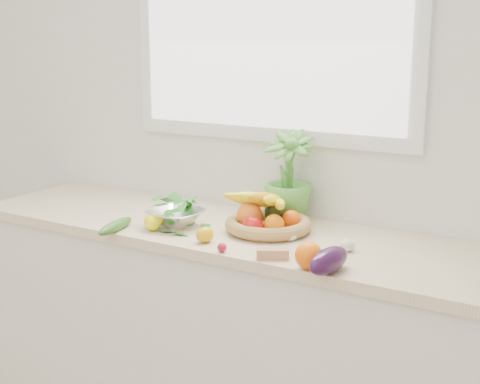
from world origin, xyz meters
The scene contains 20 objects.
back_wall centered at (0.00, 2.25, 1.35)m, with size 4.50×0.02×2.70m, color white.
counter_cabinet centered at (0.00, 1.95, 0.43)m, with size 2.20×0.58×0.86m, color silver.
countertop centered at (0.00, 1.95, 0.88)m, with size 2.24×0.62×0.04m, color beige.
window_frame centered at (0.00, 2.23, 1.75)m, with size 1.30×0.03×1.10m, color white.
window_pane centered at (0.00, 2.21, 1.75)m, with size 1.18×0.01×0.98m, color white.
orange_loose centered at (0.46, 1.67, 0.94)m, with size 0.09×0.09×0.09m, color #FF6808.
lemon_a centered at (-0.23, 1.76, 0.93)m, with size 0.07×0.08×0.07m, color #F8F90D.
lemon_b centered at (0.02, 1.73, 0.93)m, with size 0.06×0.07×0.06m, color #D49E0B.
lemon_c centered at (0.52, 1.72, 0.93)m, with size 0.06×0.08×0.06m, color #FAF40D.
apple centered at (0.14, 1.87, 0.94)m, with size 0.08×0.08×0.08m, color red.
ginger centered at (0.32, 1.70, 0.92)m, with size 0.11×0.04×0.03m, color tan.
garlic_a centered at (0.28, 1.91, 0.92)m, with size 0.05×0.05×0.04m, color white.
garlic_b centered at (0.17, 1.96, 0.92)m, with size 0.05×0.05×0.05m, color silver.
garlic_c centered at (0.50, 1.90, 0.92)m, with size 0.05×0.05×0.04m, color silver.
eggplant centered at (0.53, 1.67, 0.94)m, with size 0.08×0.20×0.08m, color #2C0D31.
cucumber centered at (-0.35, 1.67, 0.92)m, with size 0.04×0.23×0.04m, color #275118.
radish centered at (0.14, 1.67, 0.92)m, with size 0.03×0.03×0.03m, color #B41629.
potted_herb centered at (0.15, 2.13, 1.09)m, with size 0.20×0.20×0.36m, color #4D9435.
fruit_basket centered at (0.15, 1.97, 0.95)m, with size 0.37×0.37×0.18m.
colander_with_spinach centered at (-0.19, 1.84, 0.96)m, with size 0.22×0.22×0.12m.
Camera 1 is at (1.33, -0.17, 1.62)m, focal length 50.00 mm.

